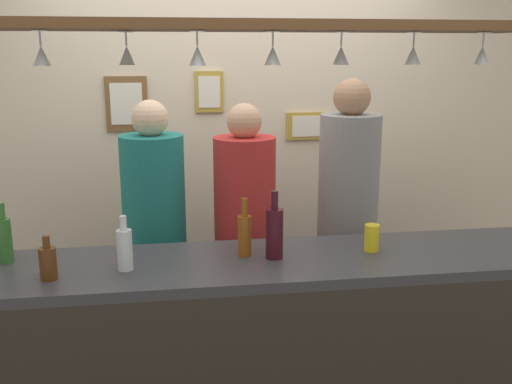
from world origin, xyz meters
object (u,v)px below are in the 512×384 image
(picture_frame_crest, at_px, (209,92))
(drink_can, at_px, (372,238))
(bottle_soda_clear, at_px, (125,248))
(picture_frame_caricature, at_px, (127,104))
(bottle_beer_green_import, at_px, (5,239))
(picture_frame_lower_pair, at_px, (309,126))
(bottle_beer_amber_tall, at_px, (245,234))
(bottle_beer_brown_stubby, at_px, (48,262))
(person_right_grey_shirt, at_px, (348,202))
(person_middle_red_shirt, at_px, (245,220))
(person_left_teal_shirt, at_px, (154,221))
(bottle_wine_dark_red, at_px, (274,232))

(picture_frame_crest, bearing_deg, drink_can, -65.55)
(bottle_soda_clear, relative_size, drink_can, 1.89)
(picture_frame_crest, bearing_deg, picture_frame_caricature, 180.00)
(bottle_beer_green_import, distance_m, picture_frame_lower_pair, 2.09)
(bottle_beer_amber_tall, relative_size, bottle_beer_green_import, 1.00)
(picture_frame_caricature, bearing_deg, bottle_beer_brown_stubby, -98.47)
(person_right_grey_shirt, distance_m, picture_frame_lower_pair, 0.77)
(bottle_beer_brown_stubby, relative_size, picture_frame_lower_pair, 0.60)
(picture_frame_caricature, bearing_deg, drink_can, -50.17)
(bottle_beer_amber_tall, height_order, picture_frame_lower_pair, picture_frame_lower_pair)
(person_right_grey_shirt, height_order, picture_frame_crest, picture_frame_crest)
(bottle_soda_clear, relative_size, picture_frame_lower_pair, 0.77)
(person_middle_red_shirt, distance_m, picture_frame_caricature, 1.12)
(bottle_beer_green_import, bearing_deg, bottle_beer_amber_tall, -3.83)
(bottle_beer_amber_tall, bearing_deg, bottle_soda_clear, -169.14)
(bottle_beer_amber_tall, bearing_deg, picture_frame_caricature, 113.00)
(picture_frame_crest, height_order, picture_frame_lower_pair, picture_frame_crest)
(person_right_grey_shirt, bearing_deg, bottle_soda_clear, -146.96)
(person_left_teal_shirt, distance_m, person_right_grey_shirt, 1.09)
(bottle_beer_green_import, bearing_deg, person_right_grey_shirt, 19.67)
(picture_frame_lower_pair, bearing_deg, bottle_beer_green_import, -141.63)
(bottle_beer_brown_stubby, xyz_separation_m, bottle_wine_dark_red, (0.92, 0.11, 0.05))
(bottle_beer_green_import, relative_size, picture_frame_caricature, 0.76)
(person_left_teal_shirt, height_order, picture_frame_lower_pair, person_left_teal_shirt)
(person_middle_red_shirt, xyz_separation_m, picture_frame_crest, (-0.14, 0.68, 0.66))
(person_left_teal_shirt, distance_m, picture_frame_caricature, 0.91)
(person_left_teal_shirt, xyz_separation_m, bottle_beer_green_import, (-0.61, -0.61, 0.13))
(bottle_beer_green_import, distance_m, picture_frame_crest, 1.69)
(bottle_beer_amber_tall, relative_size, bottle_soda_clear, 1.13)
(bottle_beer_green_import, bearing_deg, bottle_wine_dark_red, -5.84)
(person_middle_red_shirt, relative_size, picture_frame_lower_pair, 5.42)
(bottle_beer_brown_stubby, bearing_deg, person_left_teal_shirt, 64.89)
(drink_can, bearing_deg, person_middle_red_shirt, 124.89)
(picture_frame_lower_pair, bearing_deg, bottle_beer_brown_stubby, -132.93)
(picture_frame_crest, distance_m, picture_frame_lower_pair, 0.70)
(person_right_grey_shirt, height_order, bottle_beer_brown_stubby, person_right_grey_shirt)
(person_middle_red_shirt, distance_m, bottle_beer_amber_tall, 0.69)
(picture_frame_lower_pair, bearing_deg, person_right_grey_shirt, -83.85)
(bottle_beer_brown_stubby, relative_size, picture_frame_crest, 0.69)
(person_middle_red_shirt, xyz_separation_m, bottle_soda_clear, (-0.59, -0.77, 0.13))
(person_right_grey_shirt, distance_m, bottle_beer_amber_tall, 0.96)
(bottle_beer_brown_stubby, distance_m, picture_frame_crest, 1.77)
(picture_frame_crest, height_order, picture_frame_caricature, picture_frame_crest)
(person_left_teal_shirt, relative_size, picture_frame_caricature, 4.86)
(person_right_grey_shirt, distance_m, bottle_soda_clear, 1.41)
(picture_frame_crest, bearing_deg, bottle_beer_green_import, -126.89)
(bottle_beer_amber_tall, bearing_deg, person_right_grey_shirt, 44.79)
(person_left_teal_shirt, distance_m, bottle_soda_clear, 0.79)
(picture_frame_crest, bearing_deg, person_left_teal_shirt, -117.75)
(bottle_beer_brown_stubby, bearing_deg, person_middle_red_shirt, 43.19)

